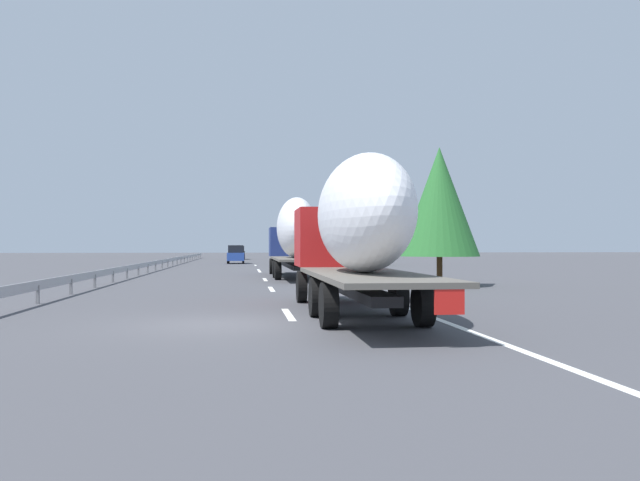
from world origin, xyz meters
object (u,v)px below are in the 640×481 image
truck_lead (295,234)px  car_blue_sedan (236,254)px  car_black_suv (239,253)px  road_sign (316,243)px  truck_trailing (356,227)px

truck_lead → car_blue_sedan: bearing=6.7°
car_black_suv → road_sign: 38.45m
car_blue_sedan → truck_lead: bearing=-173.3°
truck_lead → road_sign: size_ratio=4.78×
truck_lead → car_black_suv: truck_lead is taller
truck_trailing → car_blue_sedan: 53.13m
truck_lead → car_blue_sedan: (32.03, 3.76, -1.60)m
car_blue_sedan → truck_trailing: bearing=-175.9°
truck_trailing → road_sign: truck_trailing is taller
truck_lead → car_black_suv: bearing=3.8°
car_blue_sedan → road_sign: (-15.82, -6.86, 1.12)m
truck_trailing → car_blue_sedan: (52.98, 3.76, -1.41)m
car_blue_sedan → car_black_suv: (22.03, -0.19, -0.02)m
truck_lead → road_sign: bearing=-10.8°
truck_lead → truck_trailing: size_ratio=1.16×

